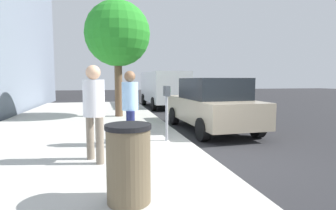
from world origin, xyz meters
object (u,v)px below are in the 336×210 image
(parking_meter, at_px, (167,101))
(parked_sedan_near, at_px, (211,104))
(parked_van_far, at_px, (163,87))
(trash_bin, at_px, (129,163))
(pedestrian_at_meter, at_px, (130,101))
(pedestrian_bystander, at_px, (94,105))
(street_tree, at_px, (118,34))

(parking_meter, distance_m, parked_sedan_near, 2.61)
(parked_sedan_near, bearing_deg, parked_van_far, 0.01)
(parking_meter, distance_m, trash_bin, 3.50)
(parked_van_far, bearing_deg, parking_meter, 168.56)
(parking_meter, bearing_deg, trash_bin, 159.24)
(trash_bin, bearing_deg, parking_meter, -20.76)
(pedestrian_at_meter, distance_m, parked_sedan_near, 3.50)
(pedestrian_bystander, height_order, street_tree, street_tree)
(pedestrian_at_meter, bearing_deg, parked_sedan_near, 31.09)
(pedestrian_bystander, distance_m, parked_sedan_near, 4.82)
(parked_sedan_near, height_order, trash_bin, parked_sedan_near)
(parking_meter, xyz_separation_m, parked_sedan_near, (1.74, -1.93, -0.27))
(trash_bin, bearing_deg, parked_sedan_near, -32.39)
(pedestrian_bystander, relative_size, trash_bin, 1.82)
(pedestrian_at_meter, bearing_deg, street_tree, 87.22)
(pedestrian_bystander, bearing_deg, pedestrian_at_meter, 27.49)
(parking_meter, bearing_deg, parked_van_far, -11.44)
(pedestrian_at_meter, height_order, trash_bin, pedestrian_at_meter)
(street_tree, bearing_deg, parking_meter, -168.54)
(street_tree, relative_size, trash_bin, 4.81)
(parking_meter, bearing_deg, street_tree, 11.46)
(parking_meter, xyz_separation_m, pedestrian_at_meter, (-0.24, 0.95, 0.03))
(parking_meter, relative_size, street_tree, 0.29)
(parked_sedan_near, relative_size, street_tree, 0.92)
(parked_van_far, relative_size, street_tree, 1.08)
(parking_meter, bearing_deg, pedestrian_bystander, 128.74)
(pedestrian_at_meter, relative_size, parked_van_far, 0.34)
(pedestrian_at_meter, distance_m, street_tree, 5.71)
(parked_sedan_near, height_order, street_tree, street_tree)
(street_tree, bearing_deg, parked_van_far, -32.59)
(pedestrian_at_meter, relative_size, parked_sedan_near, 0.40)
(parking_meter, xyz_separation_m, parked_van_far, (9.51, -1.93, 0.09))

